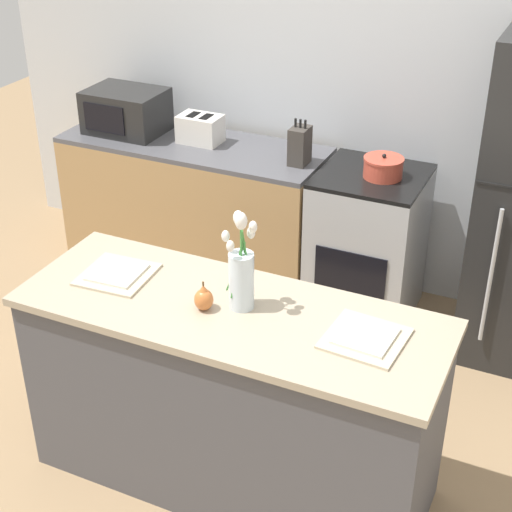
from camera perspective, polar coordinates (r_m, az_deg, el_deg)
ground_plane at (r=3.80m, az=-1.65°, el=-15.67°), size 10.00×10.00×0.00m
back_wall at (r=4.74m, az=9.18°, el=12.72°), size 5.20×0.08×2.70m
kitchen_island at (r=3.48m, az=-1.76°, el=-10.26°), size 1.80×0.66×0.93m
back_counter at (r=5.10m, az=-4.42°, el=3.46°), size 1.68×0.60×0.91m
stove_range at (r=4.70m, az=8.07°, el=0.80°), size 0.60×0.61×0.91m
flower_vase at (r=3.13m, az=-1.08°, el=-1.22°), size 0.14×0.12×0.45m
pear_figurine at (r=3.18m, az=-3.82°, el=-3.09°), size 0.08×0.08×0.13m
plate_setting_left at (r=3.47m, az=-10.06°, el=-1.28°), size 0.31×0.31×0.02m
plate_setting_right at (r=3.05m, az=7.95°, el=-5.89°), size 0.31×0.31×0.02m
toaster at (r=4.89m, az=-4.08°, el=9.21°), size 0.28×0.18×0.17m
cooking_pot at (r=4.45m, az=9.24°, el=6.38°), size 0.23×0.23×0.14m
microwave at (r=5.11m, az=-9.43°, el=10.37°), size 0.48×0.37×0.27m
knife_block at (r=4.56m, az=3.20°, el=8.02°), size 0.10×0.14×0.27m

